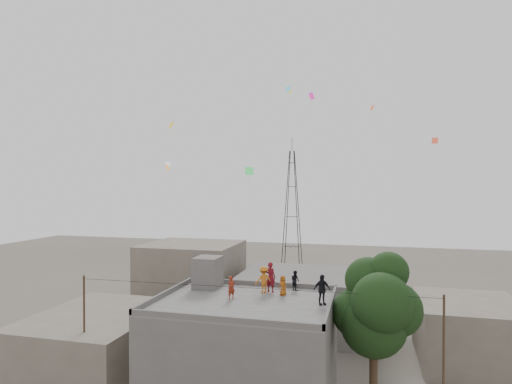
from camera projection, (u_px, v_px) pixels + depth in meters
main_building at (244, 354)px, 24.59m from camera, size 10.00×8.00×6.10m
parapet at (244, 299)px, 24.54m from camera, size 10.00×8.00×0.30m
stair_head_box at (208, 272)px, 27.84m from camera, size 1.60×1.80×2.00m
neighbor_west at (98, 342)px, 29.28m from camera, size 8.00×10.00×4.00m
neighbor_north at (310, 302)px, 37.65m from camera, size 12.00×9.00×5.00m
neighbor_northwest at (192, 278)px, 42.56m from camera, size 9.00×8.00×7.00m
neighbor_east at (469, 332)px, 30.79m from camera, size 7.00×8.00×4.40m
tree at (377, 307)px, 23.28m from camera, size 4.90×4.60×9.10m
utility_line at (247, 349)px, 23.24m from camera, size 20.12×0.62×7.40m
transmission_tower at (292, 210)px, 64.23m from camera, size 2.97×2.97×20.01m
person_red_adult at (271, 277)px, 26.71m from camera, size 0.79×0.66×1.87m
person_orange_child at (283, 285)px, 25.87m from camera, size 0.70×0.64×1.20m
person_dark_child at (295, 280)px, 27.16m from camera, size 0.77×0.76×1.25m
person_dark_adult at (322, 290)px, 23.81m from camera, size 1.06×0.88×1.69m
person_orange_adult at (264, 280)px, 26.45m from camera, size 1.22×1.10×1.65m
person_red_child at (231, 288)px, 24.98m from camera, size 0.57×0.59×1.36m
kites at (275, 137)px, 31.47m from camera, size 21.59×13.06×9.21m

